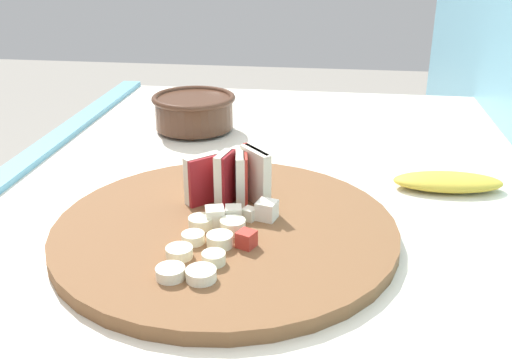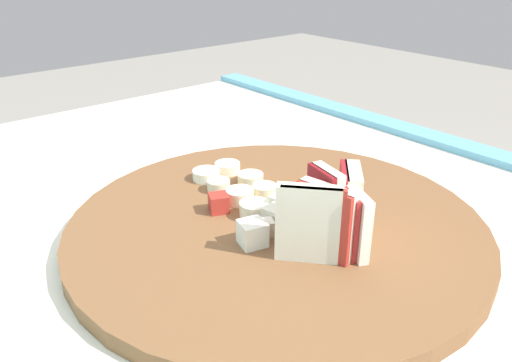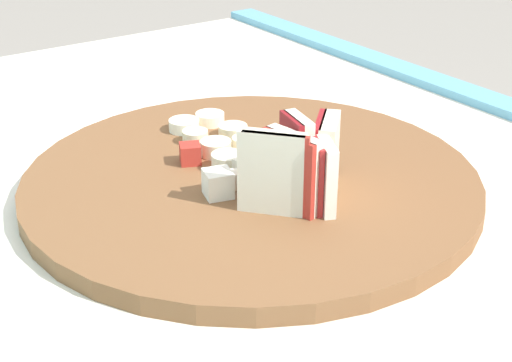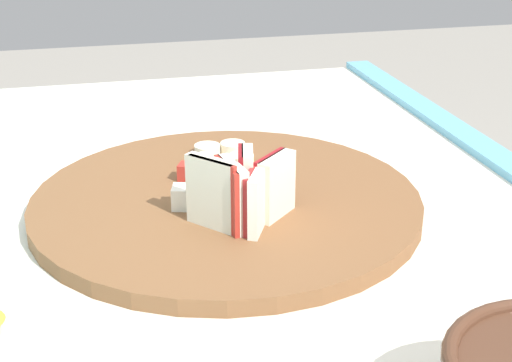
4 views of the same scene
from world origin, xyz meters
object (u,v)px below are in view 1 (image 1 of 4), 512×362
at_px(apple_wedge_fan, 232,177).
at_px(banana_slice_rows, 204,246).
at_px(banana_peel, 448,182).
at_px(ceramic_bowl, 194,110).
at_px(apple_dice_pile, 242,217).
at_px(cutting_board, 225,230).

xyz_separation_m(apple_wedge_fan, banana_slice_rows, (0.13, -0.01, -0.02)).
bearing_deg(banana_peel, ceramic_bowl, -116.98).
bearing_deg(apple_dice_pile, ceramic_bowl, -159.09).
height_order(ceramic_bowl, banana_peel, ceramic_bowl).
bearing_deg(banana_peel, cutting_board, -58.08).
distance_m(cutting_board, banana_peel, 0.32).
xyz_separation_m(cutting_board, ceramic_bowl, (-0.37, -0.12, 0.03)).
distance_m(cutting_board, banana_slice_rows, 0.07).
xyz_separation_m(banana_slice_rows, banana_peel, (-0.23, 0.28, -0.01)).
bearing_deg(banana_slice_rows, apple_dice_pile, 154.25).
xyz_separation_m(apple_wedge_fan, banana_peel, (-0.11, 0.27, -0.04)).
height_order(cutting_board, apple_dice_pile, apple_dice_pile).
height_order(apple_wedge_fan, banana_slice_rows, apple_wedge_fan).
height_order(banana_slice_rows, banana_peel, banana_slice_rows).
relative_size(apple_wedge_fan, ceramic_bowl, 0.74).
distance_m(apple_wedge_fan, ceramic_bowl, 0.33).
xyz_separation_m(cutting_board, banana_peel, (-0.17, 0.27, 0.00)).
distance_m(apple_dice_pile, banana_peel, 0.30).
height_order(cutting_board, ceramic_bowl, ceramic_bowl).
relative_size(apple_wedge_fan, apple_dice_pile, 1.15).
relative_size(cutting_board, apple_wedge_fan, 3.69).
bearing_deg(apple_wedge_fan, banana_peel, 111.08).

